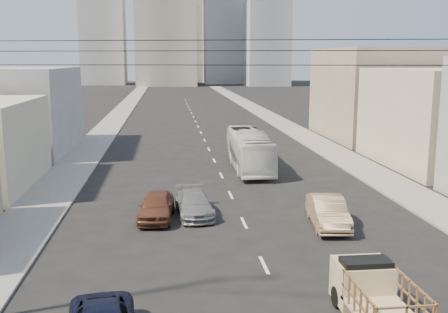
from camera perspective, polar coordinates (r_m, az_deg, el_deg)
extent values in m
cube|color=slate|center=(83.91, -11.48, 4.34)|extent=(3.50, 180.00, 0.12)
cube|color=slate|center=(85.03, 4.54, 4.59)|extent=(3.50, 180.00, 0.12)
cube|color=silver|center=(23.20, 4.39, -11.69)|extent=(0.15, 2.00, 0.01)
cube|color=silver|center=(28.76, 2.19, -7.22)|extent=(0.15, 2.00, 0.01)
cube|color=silver|center=(34.47, 0.73, -4.20)|extent=(0.15, 2.00, 0.01)
cube|color=silver|center=(40.27, -0.30, -2.05)|extent=(0.15, 2.00, 0.01)
cube|color=silver|center=(46.12, -1.07, -0.44)|extent=(0.15, 2.00, 0.01)
cube|color=silver|center=(52.00, -1.66, 0.81)|extent=(0.15, 2.00, 0.01)
cube|color=silver|center=(57.91, -2.14, 1.80)|extent=(0.15, 2.00, 0.01)
cube|color=silver|center=(63.83, -2.53, 2.61)|extent=(0.15, 2.00, 0.01)
cube|color=silver|center=(69.77, -2.85, 3.28)|extent=(0.15, 2.00, 0.01)
cube|color=silver|center=(75.72, -3.12, 3.84)|extent=(0.15, 2.00, 0.01)
cube|color=silver|center=(81.67, -3.35, 4.33)|extent=(0.15, 2.00, 0.01)
cube|color=silver|center=(87.63, -3.55, 4.74)|extent=(0.15, 2.00, 0.01)
cube|color=silver|center=(93.60, -3.73, 5.11)|extent=(0.15, 2.00, 0.01)
cube|color=silver|center=(99.57, -3.88, 5.43)|extent=(0.15, 2.00, 0.01)
cube|color=silver|center=(105.54, -4.02, 5.71)|extent=(0.15, 2.00, 0.01)
cube|color=silver|center=(111.52, -4.14, 5.97)|extent=(0.15, 2.00, 0.01)
cube|color=silver|center=(117.50, -4.25, 6.19)|extent=(0.15, 2.00, 0.01)
cube|color=#C7AF85|center=(19.81, 14.80, -13.07)|extent=(1.90, 1.60, 1.50)
cube|color=black|center=(19.36, 15.15, -11.72)|extent=(1.70, 0.90, 0.70)
cylinder|color=black|center=(19.85, 12.24, -14.70)|extent=(0.25, 0.76, 0.76)
cylinder|color=black|center=(20.42, 16.92, -14.18)|extent=(0.25, 0.76, 0.76)
imported|color=silver|center=(42.54, 2.77, 0.74)|extent=(2.83, 11.20, 3.11)
imported|color=#582E1F|center=(29.40, -7.37, -5.35)|extent=(2.19, 4.65, 1.54)
imported|color=#917355|center=(28.51, 11.25, -5.92)|extent=(2.20, 4.97, 1.59)
imported|color=slate|center=(29.94, -3.28, -5.17)|extent=(2.26, 4.81, 1.36)
cylinder|color=black|center=(15.16, 9.50, 12.44)|extent=(23.01, 5.02, 0.02)
cylinder|color=black|center=(15.15, 9.46, 11.30)|extent=(23.01, 5.02, 0.02)
cylinder|color=black|center=(15.15, 9.41, 9.79)|extent=(23.01, 5.02, 0.02)
cube|color=gray|center=(62.07, 16.70, 6.59)|extent=(12.00, 16.00, 10.00)
cube|color=gray|center=(54.55, -22.73, 4.69)|extent=(12.00, 16.00, 8.00)
cube|color=#999BA2|center=(199.64, 0.14, 13.72)|extent=(16.00, 16.00, 40.00)
cube|color=#999BA2|center=(194.52, -13.01, 12.66)|extent=(15.00, 15.00, 34.00)
cube|color=gray|center=(213.75, -3.62, 14.02)|extent=(18.00, 18.00, 44.00)
cube|color=#999BA2|center=(181.40, 4.71, 12.12)|extent=(14.00, 14.00, 28.00)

